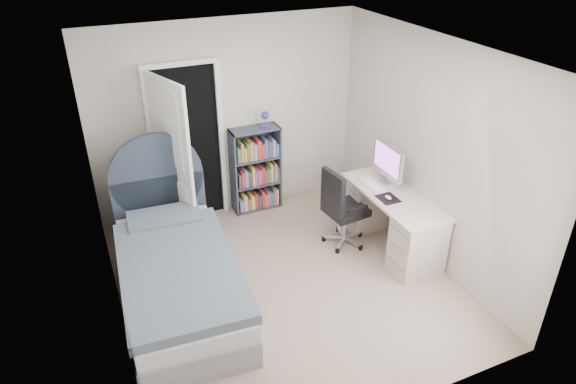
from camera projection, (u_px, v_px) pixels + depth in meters
name	position (u px, v px, depth m)	size (l,w,h in m)	color
room_shell	(287.00, 182.00, 4.97)	(3.50, 3.70, 2.60)	gray
door	(178.00, 154.00, 6.03)	(0.92, 0.80, 2.06)	black
bed	(177.00, 270.00, 5.25)	(1.23, 2.38, 1.42)	gray
nightstand	(146.00, 205.00, 6.20)	(0.44, 0.44, 0.64)	#D0BB80
floor_lamp	(188.00, 203.00, 6.08)	(0.18, 0.18, 1.25)	silver
bookcase	(256.00, 171.00, 6.74)	(0.64, 0.27, 1.36)	#3B4251
desk	(391.00, 218.00, 6.01)	(0.58, 1.45, 1.19)	beige
office_chair	(341.00, 205.00, 5.97)	(0.52, 0.54, 0.99)	silver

